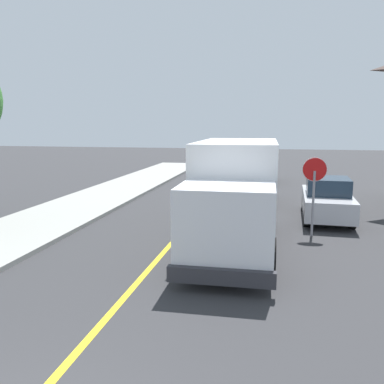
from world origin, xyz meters
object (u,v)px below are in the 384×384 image
parked_van_across (327,199)px  stop_sign (314,181)px  parked_car_mid (259,170)px  box_truck (236,189)px  parked_car_near (251,186)px

parked_van_across → stop_sign: size_ratio=1.69×
parked_car_mid → parked_van_across: (3.04, -10.19, 0.00)m
box_truck → parked_car_near: box_truck is taller
box_truck → parked_van_across: bearing=52.5°
stop_sign → box_truck: bearing=-147.3°
parked_car_mid → parked_van_across: bearing=-73.4°
parked_van_across → stop_sign: stop_sign is taller
parked_car_near → stop_sign: size_ratio=1.69×
parked_van_across → stop_sign: (-0.77, -2.62, 1.06)m
parked_car_near → parked_car_mid: 7.10m
parked_car_mid → stop_sign: bearing=-79.9°
parked_car_mid → stop_sign: 13.06m
parked_car_near → box_truck: bearing=-90.7°
box_truck → parked_van_across: (3.22, 4.20, -0.97)m
parked_car_near → parked_van_across: bearing=-44.7°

